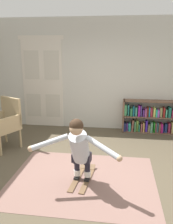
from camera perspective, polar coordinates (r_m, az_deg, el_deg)
The scene contains 8 objects.
ground_plane at distance 4.35m, azimuth -0.60°, elevation -14.62°, with size 7.20×7.20×0.00m, color brown.
back_wall at distance 6.39m, azimuth 2.91°, elevation 8.82°, with size 6.00×0.10×2.90m, color beige.
double_door at distance 6.68m, azimuth -10.41°, elevation 6.97°, with size 1.22×0.05×2.45m.
rug at distance 4.20m, azimuth -1.01°, elevation -15.75°, with size 2.43×1.94×0.01m, color #826057.
bookshelf at distance 6.43m, azimuth 15.40°, elevation -1.53°, with size 1.58×0.30×0.84m.
wicker_chair at distance 5.50m, azimuth -18.91°, elevation -2.31°, with size 0.81×0.81×1.10m.
skis_pair at distance 4.21m, azimuth -0.90°, elevation -15.32°, with size 0.36×0.89×0.07m.
person_skier at distance 3.74m, azimuth -1.77°, elevation -8.21°, with size 1.40×0.72×1.09m.
Camera 1 is at (0.57, -3.72, 2.17)m, focal length 38.43 mm.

